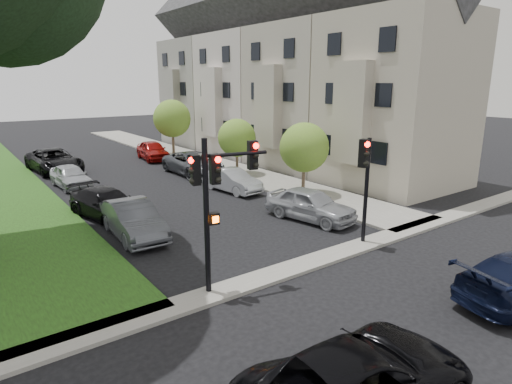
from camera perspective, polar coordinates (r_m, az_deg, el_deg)
ground at (r=13.92m, az=12.53°, el=-12.25°), size 140.00×140.00×0.00m
sidewalk_right at (r=36.45m, az=-9.13°, el=4.70°), size 3.50×44.00×0.12m
sidewalk_cross at (r=15.14m, az=6.81°, el=-9.46°), size 60.00×1.00×0.12m
house_a at (r=27.21m, az=18.39°, el=15.42°), size 7.70×7.55×15.97m
house_b at (r=32.20m, az=7.14°, el=15.78°), size 7.70×7.55×15.97m
house_c at (r=38.03m, az=-0.90°, el=15.69°), size 7.70×7.55×15.97m
house_d at (r=44.36m, az=-6.72°, el=15.44°), size 7.70×7.55×15.97m
small_tree_a at (r=23.47m, az=6.45°, el=5.92°), size 2.71×2.71×4.06m
small_tree_b at (r=28.67m, az=-2.58°, el=7.22°), size 2.54×2.54×3.80m
small_tree_c at (r=37.12m, az=-11.13°, el=9.58°), size 3.14×3.14×4.72m
traffic_signal_main at (r=12.30m, az=-5.30°, el=0.57°), size 2.30×0.66×4.69m
traffic_signal_secondary at (r=16.51m, az=14.34°, el=2.62°), size 0.56×0.45×4.17m
car_cross_near at (r=9.14m, az=13.58°, el=-23.02°), size 5.10×2.69×1.37m
car_parked_0 at (r=19.68m, az=7.26°, el=-1.63°), size 2.57×4.62×1.49m
car_parked_1 at (r=24.63m, az=-3.21°, el=1.55°), size 1.88×4.13×1.31m
car_parked_2 at (r=29.48m, az=-8.32°, el=3.78°), size 2.55×5.44×1.51m
car_parked_3 at (r=35.68m, az=-13.61°, el=5.41°), size 2.31×4.66×1.53m
car_parked_5 at (r=18.12m, az=-16.09°, el=-3.55°), size 1.76×4.54×1.48m
car_parked_6 at (r=20.97m, az=-19.25°, el=-1.50°), size 2.86×5.02×1.37m
car_parked_7 at (r=27.87m, az=-23.49°, el=1.95°), size 1.86×4.11×1.37m
car_parked_8 at (r=33.15m, az=-25.31°, el=3.82°), size 3.18×6.01×1.61m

